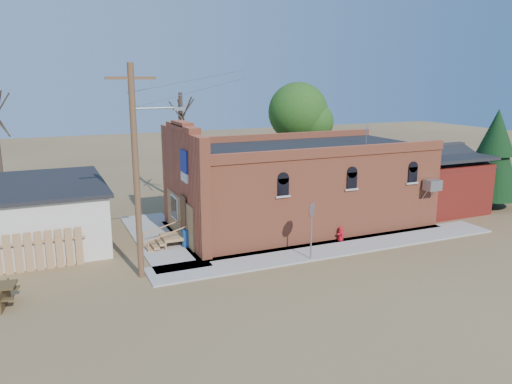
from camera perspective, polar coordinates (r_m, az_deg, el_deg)
name	(u,v)px	position (r m, az deg, el deg)	size (l,w,h in m)	color
ground	(320,259)	(24.13, 7.28, -7.58)	(120.00, 120.00, 0.00)	brown
sidewalk_south	(336,248)	(25.59, 9.15, -6.34)	(19.00, 2.20, 0.08)	#9E9991
sidewalk_west	(160,238)	(27.22, -10.95, -5.24)	(2.60, 10.00, 0.08)	#9E9991
brick_bar	(296,186)	(28.85, 4.63, 0.72)	(16.40, 7.97, 6.30)	#C9603D
red_shed	(429,174)	(34.58, 19.18, 1.95)	(5.40, 6.40, 4.30)	#561A0E
wood_fence	(24,253)	(24.32, -25.00, -6.32)	(5.20, 0.10, 1.80)	olive
utility_pole	(137,168)	(21.15, -13.43, 2.67)	(3.12, 0.26, 9.00)	brown
tree_bare_near	(181,116)	(33.58, -8.55, 8.58)	(2.80, 2.80, 7.65)	#453227
tree_leafy	(298,112)	(37.41, 4.82, 9.05)	(4.40, 4.40, 8.15)	#453227
evergreen_tree	(495,152)	(36.20, 25.64, 4.17)	(3.60, 3.60, 6.50)	#453227
fire_hydrant	(341,233)	(26.61, 9.65, -4.69)	(0.42, 0.39, 0.73)	#B70A1A
stop_sign	(312,215)	(23.22, 6.39, -2.68)	(0.58, 0.57, 2.76)	gray
trash_barrel	(188,238)	(25.53, -7.83, -5.20)	(0.58, 0.58, 0.89)	navy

